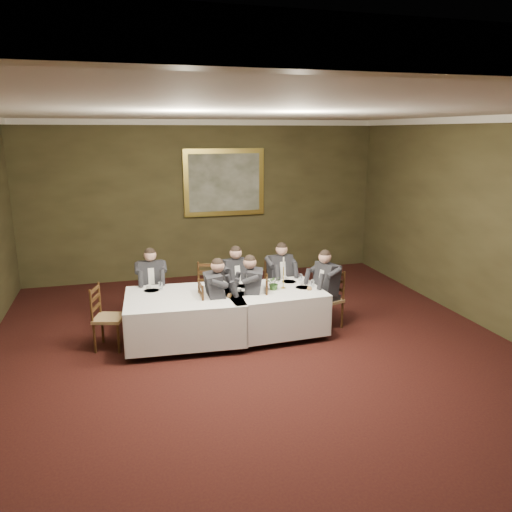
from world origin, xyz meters
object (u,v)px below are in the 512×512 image
chair_sec_endleft (109,330)px  diner_main_endright (327,298)px  diner_main_backleft (234,292)px  candlestick (283,277)px  table_main (272,308)px  diner_sec_endright (255,306)px  chair_main_backright (279,299)px  diner_sec_backleft (152,295)px  chair_sec_backleft (153,307)px  chair_main_backleft (234,304)px  table_second (184,315)px  chair_sec_endright (256,319)px  chair_sec_backright (209,303)px  centerpiece (274,282)px  diner_main_backright (279,288)px  chair_main_endright (327,311)px  chair_main_endleft (213,325)px  painting (224,182)px  diner_main_endleft (213,311)px

chair_sec_endleft → diner_main_endright: bearing=104.9°
diner_main_backleft → candlestick: diner_main_backleft is taller
table_main → chair_sec_endleft: (-2.58, 0.14, -0.17)m
diner_sec_endright → chair_main_backright: bearing=-22.5°
diner_main_endright → diner_sec_backleft: bearing=54.1°
chair_sec_backleft → chair_main_backleft: bearing=172.3°
table_second → candlestick: (1.62, -0.04, 0.51)m
chair_sec_endright → candlestick: bearing=-68.8°
chair_sec_backright → diner_sec_endright: diner_sec_endright is taller
chair_sec_backleft → centerpiece: 2.23m
diner_main_endright → chair_sec_backright: (-1.87, 0.92, -0.23)m
diner_main_backright → diner_sec_backleft: bearing=-12.2°
chair_main_endright → diner_sec_endright: (-1.29, -0.06, 0.23)m
chair_sec_backright → diner_main_backright: bearing=-170.4°
chair_sec_backleft → chair_sec_backright: (0.97, -0.06, 0.00)m
chair_main_backright → diner_main_backright: bearing=90.0°
chair_sec_backleft → diner_main_backright: bearing=176.8°
chair_main_endright → chair_main_endleft: bearing=75.8°
diner_main_backright → chair_main_endright: (0.61, -0.77, -0.23)m
table_main → chair_sec_endright: (-0.29, -0.01, -0.17)m
chair_sec_backleft → painting: size_ratio=0.55×
chair_main_backleft → diner_sec_endright: (0.17, -0.79, 0.23)m
centerpiece → diner_main_backright: bearing=66.5°
table_second → chair_main_backleft: chair_main_backleft is taller
diner_main_backleft → diner_main_backright: (0.84, 0.04, 0.00)m
table_second → painting: painting is taller
diner_main_endright → chair_main_endright: bearing=-90.0°
chair_main_backleft → candlestick: size_ratio=1.87×
chair_main_backright → chair_main_endleft: bearing=25.3°
table_second → candlestick: size_ratio=3.54×
diner_main_backleft → diner_sec_endright: 0.80m
diner_main_backleft → diner_main_endleft: same height
diner_main_backleft → diner_main_backright: bearing=169.1°
diner_main_backright → chair_main_endleft: diner_main_backright is taller
chair_main_backright → chair_main_backleft: bearing=-4.3°
diner_main_backright → chair_sec_endleft: bearing=5.7°
chair_sec_backright → centerpiece: 1.46m
chair_main_backleft → chair_main_backright: size_ratio=1.00×
chair_main_endleft → diner_main_endright: size_ratio=0.74×
diner_main_backleft → diner_sec_endright: same height
diner_main_backleft → chair_sec_endright: 0.84m
diner_main_endright → chair_sec_backleft: diner_main_endright is taller
table_second → centerpiece: 1.52m
diner_sec_backleft → chair_sec_backleft: bearing=-90.0°
table_second → centerpiece: (1.46, -0.07, 0.44)m
diner_main_endleft → chair_sec_endleft: 1.62m
diner_main_endright → chair_sec_backright: 2.09m
diner_main_backright → chair_sec_endleft: size_ratio=1.35×
chair_sec_endright → diner_sec_backleft: bearing=73.4°
chair_main_backleft → painting: painting is taller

